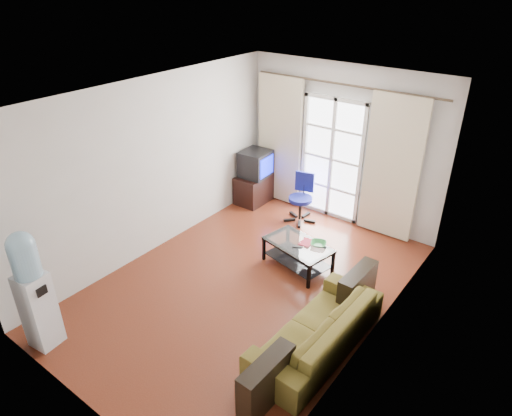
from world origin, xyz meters
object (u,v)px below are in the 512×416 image
at_px(crt_tv, 255,163).
at_px(coffee_table, 298,252).
at_px(water_cooler, 33,289).
at_px(tv_stand, 255,188).
at_px(sofa, 317,329).
at_px(task_chair, 301,207).

bearing_deg(crt_tv, coffee_table, -39.48).
distance_m(crt_tv, water_cooler, 4.51).
bearing_deg(crt_tv, tv_stand, -25.17).
bearing_deg(water_cooler, crt_tv, 86.58).
height_order(sofa, tv_stand, sofa).
distance_m(sofa, crt_tv, 3.94).
bearing_deg(sofa, tv_stand, -130.23).
distance_m(sofa, water_cooler, 3.28).
height_order(crt_tv, water_cooler, water_cooler).
relative_size(coffee_table, crt_tv, 1.95).
bearing_deg(task_chair, sofa, -67.51).
bearing_deg(crt_tv, sofa, -45.04).
relative_size(crt_tv, task_chair, 0.66).
xyz_separation_m(coffee_table, task_chair, (-0.74, 1.26, -0.01)).
relative_size(tv_stand, task_chair, 0.85).
xyz_separation_m(coffee_table, water_cooler, (-1.56, -3.15, 0.54)).
height_order(tv_stand, crt_tv, crt_tv).
bearing_deg(coffee_table, water_cooler, -116.37).
distance_m(sofa, coffee_table, 1.65).
xyz_separation_m(tv_stand, task_chair, (1.10, -0.09, -0.02)).
height_order(task_chair, water_cooler, water_cooler).
relative_size(tv_stand, crt_tv, 1.30).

